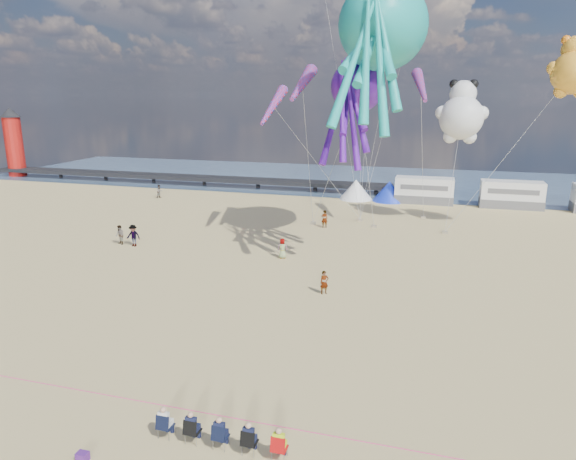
{
  "coord_description": "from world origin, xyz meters",
  "views": [
    {
      "loc": [
        7.15,
        -21.26,
        12.27
      ],
      "look_at": [
        -0.74,
        6.0,
        4.8
      ],
      "focal_mm": 32.0,
      "sensor_mm": 36.0,
      "label": 1
    }
  ],
  "objects_px": {
    "sandbag_b": "(374,226)",
    "kite_panda": "(461,118)",
    "spectator_row": "(221,431)",
    "beachgoer_6": "(283,248)",
    "standing_person": "(324,282)",
    "sandbag_c": "(445,232)",
    "kite_teddy_orange": "(573,73)",
    "beachgoer_7": "(159,192)",
    "sandbag_a": "(313,223)",
    "lighthouse": "(14,147)",
    "windsock_left": "(302,84)",
    "kite_octopus_teal": "(383,26)",
    "beachgoer_5": "(324,219)",
    "cooler_purple": "(83,457)",
    "tent_white": "(356,189)",
    "motorhome_1": "(511,195)",
    "tent_blue": "(389,191)",
    "sandbag_e": "(360,220)",
    "kite_octopus_purple": "(358,87)",
    "beachgoer_2": "(133,236)",
    "motorhome_0": "(424,190)",
    "sandbag_d": "(423,217)",
    "windsock_right": "(273,106)",
    "beachgoer_1": "(120,235)"
  },
  "relations": [
    {
      "from": "sandbag_b",
      "to": "kite_panda",
      "type": "distance_m",
      "value": 12.72
    },
    {
      "from": "standing_person",
      "to": "beachgoer_2",
      "type": "xyz_separation_m",
      "value": [
        -17.59,
        6.0,
        0.16
      ]
    },
    {
      "from": "kite_teddy_orange",
      "to": "beachgoer_6",
      "type": "bearing_deg",
      "value": -160.94
    },
    {
      "from": "lighthouse",
      "to": "kite_octopus_teal",
      "type": "bearing_deg",
      "value": -22.95
    },
    {
      "from": "spectator_row",
      "to": "kite_octopus_teal",
      "type": "distance_m",
      "value": 30.76
    },
    {
      "from": "standing_person",
      "to": "motorhome_0",
      "type": "bearing_deg",
      "value": 48.96
    },
    {
      "from": "lighthouse",
      "to": "sandbag_a",
      "type": "xyz_separation_m",
      "value": [
        51.93,
        -17.62,
        -4.39
      ]
    },
    {
      "from": "sandbag_c",
      "to": "kite_teddy_orange",
      "type": "height_order",
      "value": "kite_teddy_orange"
    },
    {
      "from": "motorhome_1",
      "to": "beachgoer_7",
      "type": "height_order",
      "value": "motorhome_1"
    },
    {
      "from": "cooler_purple",
      "to": "kite_panda",
      "type": "xyz_separation_m",
      "value": [
        12.96,
        37.98,
        10.11
      ]
    },
    {
      "from": "beachgoer_7",
      "to": "sandbag_c",
      "type": "xyz_separation_m",
      "value": [
        33.65,
        -7.68,
        -0.71
      ]
    },
    {
      "from": "sandbag_e",
      "to": "beachgoer_6",
      "type": "bearing_deg",
      "value": -106.25
    },
    {
      "from": "sandbag_b",
      "to": "sandbag_a",
      "type": "bearing_deg",
      "value": -176.46
    },
    {
      "from": "lighthouse",
      "to": "kite_teddy_orange",
      "type": "xyz_separation_m",
      "value": [
        73.22,
        -17.48,
        9.52
      ]
    },
    {
      "from": "motorhome_1",
      "to": "windsock_right",
      "type": "distance_m",
      "value": 31.05
    },
    {
      "from": "tent_white",
      "to": "motorhome_1",
      "type": "bearing_deg",
      "value": 0.0
    },
    {
      "from": "standing_person",
      "to": "sandbag_b",
      "type": "bearing_deg",
      "value": 55.14
    },
    {
      "from": "beachgoer_7",
      "to": "sandbag_a",
      "type": "xyz_separation_m",
      "value": [
        21.22,
        -7.6,
        -0.71
      ]
    },
    {
      "from": "beachgoer_2",
      "to": "beachgoer_6",
      "type": "xyz_separation_m",
      "value": [
        12.92,
        0.34,
        -0.13
      ]
    },
    {
      "from": "beachgoer_5",
      "to": "beachgoer_7",
      "type": "relative_size",
      "value": 1.04
    },
    {
      "from": "lighthouse",
      "to": "windsock_left",
      "type": "bearing_deg",
      "value": -23.97
    },
    {
      "from": "spectator_row",
      "to": "beachgoer_6",
      "type": "bearing_deg",
      "value": 101.04
    },
    {
      "from": "beachgoer_6",
      "to": "kite_octopus_teal",
      "type": "xyz_separation_m",
      "value": [
        6.54,
        4.02,
        16.4
      ]
    },
    {
      "from": "cooler_purple",
      "to": "sandbag_d",
      "type": "xyz_separation_m",
      "value": [
        10.17,
        40.64,
        -0.05
      ]
    },
    {
      "from": "lighthouse",
      "to": "beachgoer_2",
      "type": "relative_size",
      "value": 4.87
    },
    {
      "from": "sandbag_e",
      "to": "kite_octopus_purple",
      "type": "bearing_deg",
      "value": -87.41
    },
    {
      "from": "motorhome_1",
      "to": "beachgoer_2",
      "type": "relative_size",
      "value": 3.57
    },
    {
      "from": "motorhome_1",
      "to": "standing_person",
      "type": "bearing_deg",
      "value": -115.13
    },
    {
      "from": "spectator_row",
      "to": "beachgoer_7",
      "type": "distance_m",
      "value": 48.13
    },
    {
      "from": "beachgoer_7",
      "to": "windsock_left",
      "type": "xyz_separation_m",
      "value": [
        21.48,
        -13.19,
        12.36
      ]
    },
    {
      "from": "tent_white",
      "to": "beachgoer_6",
      "type": "relative_size",
      "value": 2.52
    },
    {
      "from": "kite_octopus_teal",
      "to": "windsock_left",
      "type": "height_order",
      "value": "kite_octopus_teal"
    },
    {
      "from": "sandbag_d",
      "to": "beachgoer_7",
      "type": "bearing_deg",
      "value": 176.34
    },
    {
      "from": "beachgoer_1",
      "to": "beachgoer_2",
      "type": "xyz_separation_m",
      "value": [
        1.38,
        -0.12,
        0.09
      ]
    },
    {
      "from": "sandbag_b",
      "to": "sandbag_c",
      "type": "bearing_deg",
      "value": -3.9
    },
    {
      "from": "sandbag_d",
      "to": "sandbag_e",
      "type": "distance_m",
      "value": 6.83
    },
    {
      "from": "sandbag_a",
      "to": "sandbag_b",
      "type": "bearing_deg",
      "value": 3.54
    },
    {
      "from": "spectator_row",
      "to": "beachgoer_6",
      "type": "xyz_separation_m",
      "value": [
        -4.26,
        21.81,
        0.14
      ]
    },
    {
      "from": "cooler_purple",
      "to": "standing_person",
      "type": "height_order",
      "value": "standing_person"
    },
    {
      "from": "sandbag_a",
      "to": "kite_teddy_orange",
      "type": "relative_size",
      "value": 0.09
    },
    {
      "from": "sandbag_e",
      "to": "lighthouse",
      "type": "bearing_deg",
      "value": 164.93
    },
    {
      "from": "kite_teddy_orange",
      "to": "kite_octopus_teal",
      "type": "bearing_deg",
      "value": -162.4
    },
    {
      "from": "beachgoer_7",
      "to": "kite_octopus_purple",
      "type": "height_order",
      "value": "kite_octopus_purple"
    },
    {
      "from": "motorhome_1",
      "to": "tent_blue",
      "type": "height_order",
      "value": "motorhome_1"
    },
    {
      "from": "beachgoer_6",
      "to": "windsock_right",
      "type": "xyz_separation_m",
      "value": [
        -2.25,
        4.87,
        10.62
      ]
    },
    {
      "from": "tent_white",
      "to": "beachgoer_5",
      "type": "xyz_separation_m",
      "value": [
        -0.73,
        -14.59,
        -0.35
      ]
    },
    {
      "from": "tent_blue",
      "to": "spectator_row",
      "type": "bearing_deg",
      "value": -91.92
    },
    {
      "from": "cooler_purple",
      "to": "standing_person",
      "type": "bearing_deg",
      "value": 74.77
    },
    {
      "from": "tent_blue",
      "to": "windsock_right",
      "type": "distance_m",
      "value": 23.88
    },
    {
      "from": "kite_octopus_purple",
      "to": "windsock_left",
      "type": "xyz_separation_m",
      "value": [
        -4.29,
        -1.59,
        0.21
      ]
    }
  ]
}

